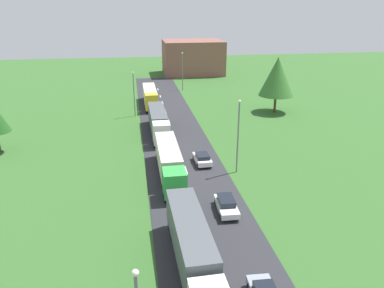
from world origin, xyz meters
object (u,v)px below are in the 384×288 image
at_px(distant_building, 193,57).
at_px(car_second, 226,205).
at_px(lamppost_third, 134,92).
at_px(car_third, 202,158).
at_px(lamppost_second, 238,133).
at_px(lamppost_fourth, 182,69).
at_px(truck_fourth, 150,96).
at_px(truck_third, 158,121).
at_px(truck_lead, 192,246).
at_px(tree_maple, 277,76).
at_px(truck_second, 169,161).

bearing_deg(distant_building, car_second, -96.80).
bearing_deg(lamppost_third, car_third, -71.06).
relative_size(lamppost_second, lamppost_fourth, 1.02).
bearing_deg(truck_fourth, truck_third, -88.99).
distance_m(truck_lead, tree_maple, 48.88).
bearing_deg(tree_maple, car_third, -129.23).
bearing_deg(truck_third, lamppost_fourth, 75.48).
height_order(truck_second, car_third, truck_second).
distance_m(lamppost_third, distant_building, 46.54).
relative_size(truck_second, truck_third, 0.98).
relative_size(car_third, tree_maple, 0.38).
distance_m(car_third, lamppost_fourth, 45.22).
height_order(lamppost_second, distant_building, distant_building).
bearing_deg(lamppost_third, lamppost_second, -66.04).
bearing_deg(lamppost_third, truck_lead, -85.22).
distance_m(car_second, car_third, 12.15).
distance_m(tree_maple, distant_building, 45.31).
height_order(truck_third, tree_maple, tree_maple).
xyz_separation_m(car_second, tree_maple, (18.32, 34.81, 6.06)).
bearing_deg(truck_fourth, car_third, -80.92).
bearing_deg(tree_maple, lamppost_fourth, 123.97).
bearing_deg(distant_building, truck_second, -101.48).
bearing_deg(tree_maple, truck_lead, -118.31).
xyz_separation_m(truck_fourth, distant_building, (14.66, 35.59, 2.76)).
distance_m(lamppost_second, distant_building, 70.30).
xyz_separation_m(lamppost_second, lamppost_third, (-12.04, 27.10, -0.49)).
bearing_deg(distant_building, lamppost_fourth, -105.40).
bearing_deg(truck_third, tree_maple, 22.40).
height_order(truck_fourth, distant_building, distant_building).
bearing_deg(lamppost_second, truck_lead, -115.94).
height_order(truck_third, truck_fourth, truck_third).
bearing_deg(lamppost_third, lamppost_fourth, 60.45).
bearing_deg(truck_lead, tree_maple, 61.69).
distance_m(truck_third, lamppost_second, 18.44).
xyz_separation_m(truck_second, lamppost_fourth, (8.12, 47.88, 2.94)).
bearing_deg(distant_building, tree_maple, -78.69).
bearing_deg(car_second, tree_maple, 62.25).
bearing_deg(lamppost_second, lamppost_fourth, 90.30).
height_order(truck_second, lamppost_fourth, lamppost_fourth).
height_order(car_third, lamppost_third, lamppost_third).
xyz_separation_m(truck_fourth, car_second, (5.21, -43.60, -1.25)).
relative_size(truck_lead, truck_fourth, 1.04).
xyz_separation_m(car_second, lamppost_second, (3.59, 9.13, 4.27)).
xyz_separation_m(truck_lead, truck_second, (-0.03, 17.18, -0.14)).
distance_m(lamppost_fourth, distant_building, 22.98).
height_order(truck_second, lamppost_second, lamppost_second).
height_order(truck_lead, car_third, truck_lead).
distance_m(truck_lead, car_third, 20.73).
relative_size(truck_second, truck_fourth, 1.04).
relative_size(truck_lead, tree_maple, 1.29).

